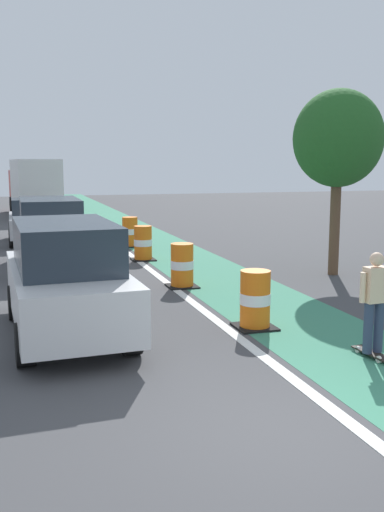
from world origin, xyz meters
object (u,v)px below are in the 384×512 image
(parked_suv_second, at_px, (51,233))
(traffic_barrel_front, at_px, (255,300))
(delivery_truck_down_block, at_px, (34,184))
(traffic_barrel_far, at_px, (130,232))
(street_tree_sidewalk, at_px, (338,139))
(traffic_barrel_mid, at_px, (182,266))
(skateboarder_on_lane, at_px, (375,301))
(parked_suv_nearest, at_px, (66,278))
(parked_sedan_third, at_px, (34,221))
(traffic_barrel_back, at_px, (143,243))

(parked_suv_second, distance_m, traffic_barrel_front, 8.14)
(traffic_barrel_front, distance_m, delivery_truck_down_block, 25.68)
(traffic_barrel_far, distance_m, street_tree_sidewalk, 8.78)
(traffic_barrel_mid, xyz_separation_m, delivery_truck_down_block, (-2.70, 21.59, 1.31))
(parked_suv_second, distance_m, street_tree_sidewalk, 8.47)
(skateboarder_on_lane, distance_m, parked_suv_nearest, 5.24)
(parked_suv_nearest, xyz_separation_m, delivery_truck_down_block, (0.40, 24.91, 0.81))
(parked_sedan_third, xyz_separation_m, traffic_barrel_far, (3.30, -2.16, -0.30))
(parked_suv_nearest, bearing_deg, street_tree_sidewalk, 25.91)
(parked_suv_nearest, height_order, parked_sedan_third, parked_suv_nearest)
(parked_suv_nearest, distance_m, street_tree_sidewalk, 8.80)
(traffic_barrel_front, bearing_deg, parked_suv_second, 113.28)
(parked_suv_nearest, height_order, traffic_barrel_far, parked_suv_nearest)
(skateboarder_on_lane, relative_size, traffic_barrel_far, 1.55)
(traffic_barrel_mid, distance_m, street_tree_sidewalk, 5.45)
(traffic_barrel_mid, bearing_deg, traffic_barrel_back, 90.76)
(skateboarder_on_lane, xyz_separation_m, parked_suv_nearest, (-4.51, 2.66, 0.12))
(traffic_barrel_mid, height_order, street_tree_sidewalk, street_tree_sidewalk)
(skateboarder_on_lane, xyz_separation_m, delivery_truck_down_block, (-4.11, 27.56, 0.94))
(skateboarder_on_lane, height_order, street_tree_sidewalk, street_tree_sidewalk)
(skateboarder_on_lane, height_order, parked_sedan_third, parked_sedan_third)
(delivery_truck_down_block, height_order, street_tree_sidewalk, street_tree_sidewalk)
(parked_sedan_third, height_order, traffic_barrel_mid, parked_sedan_third)
(traffic_barrel_front, bearing_deg, traffic_barrel_far, 90.75)
(parked_suv_nearest, distance_m, delivery_truck_down_block, 24.92)
(skateboarder_on_lane, height_order, traffic_barrel_far, skateboarder_on_lane)
(traffic_barrel_mid, xyz_separation_m, street_tree_sidewalk, (4.45, 0.35, 3.14))
(traffic_barrel_mid, relative_size, traffic_barrel_back, 1.00)
(parked_sedan_third, bearing_deg, delivery_truck_down_block, 87.80)
(parked_suv_second, xyz_separation_m, traffic_barrel_back, (2.87, 0.66, -0.50))
(parked_suv_nearest, height_order, delivery_truck_down_block, delivery_truck_down_block)
(parked_suv_nearest, height_order, traffic_barrel_back, parked_suv_nearest)
(parked_sedan_third, bearing_deg, traffic_barrel_front, -75.55)
(parked_suv_second, height_order, traffic_barrel_far, parked_suv_second)
(skateboarder_on_lane, relative_size, traffic_barrel_back, 1.55)
(parked_suv_second, height_order, traffic_barrel_back, parked_suv_second)
(parked_sedan_third, relative_size, traffic_barrel_far, 3.76)
(skateboarder_on_lane, height_order, delivery_truck_down_block, delivery_truck_down_block)
(parked_suv_second, distance_m, traffic_barrel_back, 2.99)
(traffic_barrel_back, bearing_deg, delivery_truck_down_block, 98.66)
(parked_sedan_third, relative_size, street_tree_sidewalk, 0.82)
(parked_suv_second, distance_m, traffic_barrel_mid, 4.65)
(parked_suv_nearest, relative_size, traffic_barrel_back, 4.28)
(skateboarder_on_lane, distance_m, traffic_barrel_mid, 6.15)
(skateboarder_on_lane, distance_m, traffic_barrel_far, 13.37)
(parked_suv_nearest, relative_size, traffic_barrel_far, 4.28)
(skateboarder_on_lane, bearing_deg, parked_sedan_third, 106.48)
(traffic_barrel_back, bearing_deg, street_tree_sidewalk, -40.77)
(traffic_barrel_far, height_order, street_tree_sidewalk, street_tree_sidewalk)
(traffic_barrel_far, bearing_deg, delivery_truck_down_block, 101.25)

